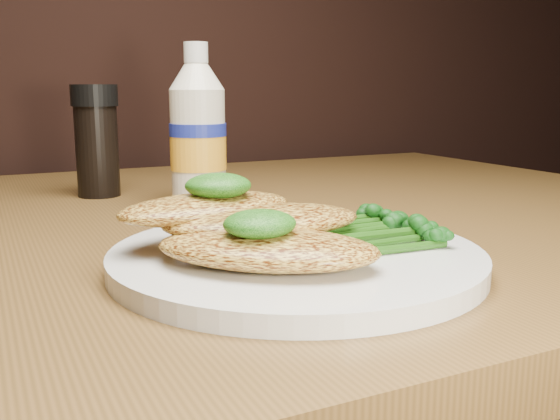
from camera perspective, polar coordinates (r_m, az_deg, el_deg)
name	(u,v)px	position (r m, az deg, el deg)	size (l,w,h in m)	color
plate	(296,258)	(0.45, 1.50, -4.38)	(0.27, 0.27, 0.01)	silver
chicken_front	(267,249)	(0.40, -1.18, -3.53)	(0.15, 0.08, 0.02)	gold
chicken_mid	(263,221)	(0.45, -1.57, -1.00)	(0.14, 0.07, 0.02)	gold
chicken_back	(207,208)	(0.46, -6.69, 0.18)	(0.13, 0.07, 0.02)	gold
pesto_front	(260,224)	(0.39, -1.86, -1.26)	(0.05, 0.04, 0.02)	black
pesto_back	(218,186)	(0.46, -5.66, 2.23)	(0.05, 0.04, 0.02)	black
broccolini_bundle	(354,227)	(0.48, 6.80, -1.53)	(0.13, 0.10, 0.02)	#1E4D11
mayo_bottle	(198,124)	(0.70, -7.51, 7.73)	(0.06, 0.06, 0.18)	silver
pepper_grinder	(97,141)	(0.77, -16.36, 6.04)	(0.05, 0.05, 0.13)	black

